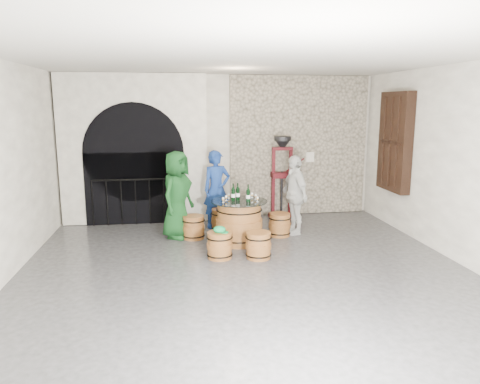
{
  "coord_description": "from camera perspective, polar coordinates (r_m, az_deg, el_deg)",
  "views": [
    {
      "loc": [
        -1.02,
        -6.29,
        2.55
      ],
      "look_at": [
        0.07,
        1.38,
        1.05
      ],
      "focal_mm": 34.0,
      "sensor_mm": 36.0,
      "label": 1
    }
  ],
  "objects": [
    {
      "name": "ground",
      "position": [
        6.86,
        1.09,
        -10.85
      ],
      "size": [
        8.0,
        8.0,
        0.0
      ],
      "primitive_type": "plane",
      "color": "#2F2F31",
      "rests_on": "ground"
    },
    {
      "name": "wall_back",
      "position": [
        10.39,
        -2.41,
        5.69
      ],
      "size": [
        8.0,
        0.0,
        8.0
      ],
      "primitive_type": "plane",
      "rotation": [
        1.57,
        0.0,
        0.0
      ],
      "color": "white",
      "rests_on": "ground"
    },
    {
      "name": "wall_front",
      "position": [
        2.68,
        15.16,
        -10.13
      ],
      "size": [
        8.0,
        0.0,
        8.0
      ],
      "primitive_type": "plane",
      "rotation": [
        -1.57,
        0.0,
        0.0
      ],
      "color": "white",
      "rests_on": "ground"
    },
    {
      "name": "wall_right",
      "position": [
        7.81,
        27.44,
        2.73
      ],
      "size": [
        0.0,
        8.0,
        8.0
      ],
      "primitive_type": "plane",
      "rotation": [
        1.57,
        0.0,
        -1.57
      ],
      "color": "white",
      "rests_on": "ground"
    },
    {
      "name": "ceiling",
      "position": [
        6.41,
        1.2,
        16.78
      ],
      "size": [
        8.0,
        8.0,
        0.0
      ],
      "primitive_type": "plane",
      "rotation": [
        3.14,
        0.0,
        0.0
      ],
      "color": "beige",
      "rests_on": "wall_back"
    },
    {
      "name": "stone_facing_panel",
      "position": [
        10.66,
        7.35,
        5.75
      ],
      "size": [
        3.2,
        0.12,
        3.18
      ],
      "primitive_type": "cube",
      "color": "tan",
      "rests_on": "ground"
    },
    {
      "name": "arched_opening",
      "position": [
        10.11,
        -13.07,
        5.18
      ],
      "size": [
        3.1,
        0.6,
        3.19
      ],
      "color": "white",
      "rests_on": "ground"
    },
    {
      "name": "shuttered_window",
      "position": [
        9.77,
        18.83,
        5.97
      ],
      "size": [
        0.23,
        1.1,
        2.0
      ],
      "color": "black",
      "rests_on": "wall_right"
    },
    {
      "name": "barrel_table",
      "position": [
        8.45,
        -0.1,
        -3.8
      ],
      "size": [
        1.04,
        1.04,
        0.8
      ],
      "color": "brown",
      "rests_on": "ground"
    },
    {
      "name": "barrel_stool_left",
      "position": [
        8.81,
        -5.85,
        -4.42
      ],
      "size": [
        0.44,
        0.44,
        0.45
      ],
      "color": "brown",
      "rests_on": "ground"
    },
    {
      "name": "barrel_stool_far",
      "position": [
        9.32,
        -2.3,
        -3.51
      ],
      "size": [
        0.44,
        0.44,
        0.45
      ],
      "color": "brown",
      "rests_on": "ground"
    },
    {
      "name": "barrel_stool_right",
      "position": [
        8.98,
        5.0,
        -4.11
      ],
      "size": [
        0.44,
        0.44,
        0.45
      ],
      "color": "brown",
      "rests_on": "ground"
    },
    {
      "name": "barrel_stool_near_right",
      "position": [
        7.67,
        2.33,
        -6.7
      ],
      "size": [
        0.44,
        0.44,
        0.45
      ],
      "color": "brown",
      "rests_on": "ground"
    },
    {
      "name": "barrel_stool_near_left",
      "position": [
        7.68,
        -2.58,
        -6.7
      ],
      "size": [
        0.44,
        0.44,
        0.45
      ],
      "color": "brown",
      "rests_on": "ground"
    },
    {
      "name": "green_cap",
      "position": [
        7.6,
        -2.57,
        -4.74
      ],
      "size": [
        0.25,
        0.21,
        0.11
      ],
      "color": "#0D9048",
      "rests_on": "barrel_stool_near_left"
    },
    {
      "name": "person_green",
      "position": [
        8.8,
        -7.89,
        -0.34
      ],
      "size": [
        0.89,
        0.98,
        1.69
      ],
      "primitive_type": "imported",
      "rotation": [
        0.0,
        0.0,
        1.0
      ],
      "color": "#113D17",
      "rests_on": "ground"
    },
    {
      "name": "person_blue",
      "position": [
        9.46,
        -2.94,
        0.34
      ],
      "size": [
        0.68,
        0.54,
        1.62
      ],
      "primitive_type": "imported",
      "rotation": [
        0.0,
        0.0,
        0.28
      ],
      "color": "navy",
      "rests_on": "ground"
    },
    {
      "name": "person_white",
      "position": [
        9.05,
        6.83,
        -0.34
      ],
      "size": [
        0.57,
        0.98,
        1.58
      ],
      "primitive_type": "imported",
      "rotation": [
        0.0,
        0.0,
        -1.37
      ],
      "color": "silver",
      "rests_on": "ground"
    },
    {
      "name": "wine_bottle_left",
      "position": [
        8.32,
        -0.86,
        -0.24
      ],
      "size": [
        0.08,
        0.08,
        0.32
      ],
      "color": "black",
      "rests_on": "barrel_table"
    },
    {
      "name": "wine_bottle_center",
      "position": [
        8.22,
        1.03,
        -0.38
      ],
      "size": [
        0.08,
        0.08,
        0.32
      ],
      "color": "black",
      "rests_on": "barrel_table"
    },
    {
      "name": "wine_bottle_right",
      "position": [
        8.39,
        -0.28,
        -0.15
      ],
      "size": [
        0.08,
        0.08,
        0.32
      ],
      "color": "black",
      "rests_on": "barrel_table"
    },
    {
      "name": "tasting_glass_a",
      "position": [
        8.19,
        -2.12,
        -1.01
      ],
      "size": [
        0.05,
        0.05,
        0.1
      ],
      "primitive_type": null,
      "color": "#C68026",
      "rests_on": "barrel_table"
    },
    {
      "name": "tasting_glass_b",
      "position": [
        8.47,
        1.98,
        -0.61
      ],
      "size": [
        0.05,
        0.05,
        0.1
      ],
      "primitive_type": null,
      "color": "#C68026",
      "rests_on": "barrel_table"
    },
    {
      "name": "tasting_glass_c",
      "position": [
        8.56,
        -1.41,
        -0.49
      ],
      "size": [
        0.05,
        0.05,
        0.1
      ],
      "primitive_type": null,
      "color": "#C68026",
      "rests_on": "barrel_table"
    },
    {
      "name": "tasting_glass_d",
      "position": [
        8.61,
        1.52,
        -0.42
      ],
      "size": [
        0.05,
        0.05,
        0.1
      ],
      "primitive_type": null,
      "color": "#C68026",
      "rests_on": "barrel_table"
    },
    {
      "name": "tasting_glass_e",
      "position": [
        8.25,
        2.2,
        -0.92
      ],
      "size": [
        0.05,
        0.05,
        0.1
      ],
      "primitive_type": null,
      "color": "#C68026",
      "rests_on": "barrel_table"
    },
    {
      "name": "tasting_glass_f",
      "position": [
        8.36,
        -1.75,
        -0.76
      ],
      "size": [
        0.05,
        0.05,
        0.1
      ],
      "primitive_type": null,
      "color": "#C68026",
      "rests_on": "barrel_table"
    },
    {
      "name": "side_barrel",
      "position": [
        9.62,
        -0.52,
        -2.53
      ],
      "size": [
        0.47,
        0.47,
        0.62
      ],
      "rotation": [
        0.0,
        0.0,
        0.32
      ],
      "color": "brown",
      "rests_on": "ground"
    },
    {
      "name": "corking_press",
      "position": [
        10.18,
        5.3,
        2.6
      ],
      "size": [
        0.76,
        0.42,
        1.85
      ],
      "rotation": [
        0.0,
        0.0,
        0.02
      ],
      "color": "#470B14",
      "rests_on": "ground"
    },
    {
      "name": "control_box",
      "position": [
        10.67,
        8.73,
        4.37
      ],
      "size": [
        0.18,
        0.1,
        0.22
      ],
      "primitive_type": "cube",
      "color": "silver",
      "rests_on": "wall_back"
    }
  ]
}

